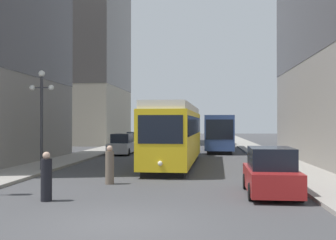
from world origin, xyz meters
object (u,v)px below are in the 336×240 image
parked_car_left_near (122,145)px  parked_car_left_mid (136,141)px  pedestrian_crossing_far (110,166)px  parked_car_right_far (271,173)px  pedestrian_crossing_near (46,178)px  streetcar (175,133)px  lamp_post_left_near (42,104)px  transit_bus (219,131)px

parked_car_left_near → parked_car_left_mid: (-0.00, 7.25, -0.00)m
parked_car_left_mid → pedestrian_crossing_far: (2.96, -24.95, -0.03)m
parked_car_right_far → pedestrian_crossing_near: (-8.07, -1.90, -0.03)m
streetcar → parked_car_left_near: (-5.34, 9.15, -1.26)m
parked_car_left_mid → pedestrian_crossing_near: (1.66, -29.11, -0.04)m
parked_car_left_near → lamp_post_left_near: lamp_post_left_near is taller
parked_car_left_mid → lamp_post_left_near: bearing=-97.7°
parked_car_left_mid → pedestrian_crossing_near: 29.15m
pedestrian_crossing_far → parked_car_right_far: bearing=-15.5°
parked_car_left_near → pedestrian_crossing_near: 21.92m
parked_car_left_near → lamp_post_left_near: 13.95m
streetcar → pedestrian_crossing_far: (-2.38, -8.55, -1.29)m
transit_bus → parked_car_left_near: (-8.71, -5.38, -1.10)m
streetcar → parked_car_left_near: 10.67m
parked_car_left_near → parked_car_left_mid: size_ratio=1.12×
parked_car_left_mid → pedestrian_crossing_far: parked_car_left_mid is taller
parked_car_right_far → pedestrian_crossing_far: size_ratio=2.46×
transit_bus → pedestrian_crossing_far: (-5.75, -23.08, -1.14)m
parked_car_left_mid → parked_car_right_far: same height
lamp_post_left_near → parked_car_right_far: bearing=-29.0°
parked_car_right_far → parked_car_left_near: bearing=-62.5°
transit_bus → pedestrian_crossing_near: bearing=-103.0°
streetcar → transit_bus: size_ratio=1.16×
parked_car_left_near → lamp_post_left_near: size_ratio=0.90×
pedestrian_crossing_far → lamp_post_left_near: 7.08m
parked_car_right_far → pedestrian_crossing_near: size_ratio=2.47×
streetcar → parked_car_left_mid: streetcar is taller
pedestrian_crossing_near → parked_car_right_far: bearing=117.4°
parked_car_left_near → parked_car_left_mid: same height
pedestrian_crossing_near → lamp_post_left_near: size_ratio=0.31×
parked_car_left_near → pedestrian_crossing_near: (1.65, -21.86, -0.04)m
parked_car_left_mid → lamp_post_left_near: lamp_post_left_near is taller
streetcar → pedestrian_crossing_far: bearing=-103.5°
lamp_post_left_near → streetcar: bearing=31.0°
parked_car_left_near → lamp_post_left_near: (-1.90, -13.50, 2.96)m
streetcar → parked_car_right_far: streetcar is taller
transit_bus → lamp_post_left_near: size_ratio=2.20×
pedestrian_crossing_far → lamp_post_left_near: lamp_post_left_near is taller
pedestrian_crossing_near → pedestrian_crossing_far: size_ratio=1.00×
parked_car_left_near → parked_car_left_mid: bearing=89.6°
pedestrian_crossing_far → transit_bus: bearing=79.0°
streetcar → pedestrian_crossing_near: bearing=-104.1°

